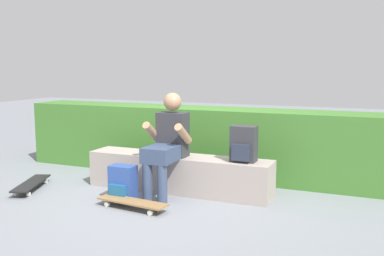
{
  "coord_description": "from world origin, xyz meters",
  "views": [
    {
      "loc": [
        2.2,
        -4.4,
        1.51
      ],
      "look_at": [
        0.14,
        0.41,
        0.76
      ],
      "focal_mm": 41.83,
      "sensor_mm": 36.0,
      "label": 1
    }
  ],
  "objects_px": {
    "skateboard_beside_bench": "(31,184)",
    "skateboard_near_person": "(132,202)",
    "bench_main": "(179,173)",
    "backpack_on_bench": "(244,144)",
    "backpack_on_ground": "(123,184)",
    "person_skater": "(167,141)"
  },
  "relations": [
    {
      "from": "bench_main",
      "to": "skateboard_beside_bench",
      "type": "relative_size",
      "value": 2.76
    },
    {
      "from": "skateboard_beside_bench",
      "to": "backpack_on_bench",
      "type": "bearing_deg",
      "value": 14.53
    },
    {
      "from": "person_skater",
      "to": "skateboard_near_person",
      "type": "xyz_separation_m",
      "value": [
        -0.12,
        -0.6,
        -0.56
      ]
    },
    {
      "from": "person_skater",
      "to": "skateboard_near_person",
      "type": "bearing_deg",
      "value": -101.09
    },
    {
      "from": "bench_main",
      "to": "backpack_on_bench",
      "type": "height_order",
      "value": "backpack_on_bench"
    },
    {
      "from": "backpack_on_ground",
      "to": "bench_main",
      "type": "bearing_deg",
      "value": 56.05
    },
    {
      "from": "person_skater",
      "to": "backpack_on_bench",
      "type": "relative_size",
      "value": 2.96
    },
    {
      "from": "person_skater",
      "to": "backpack_on_bench",
      "type": "distance_m",
      "value": 0.87
    },
    {
      "from": "person_skater",
      "to": "bench_main",
      "type": "bearing_deg",
      "value": 77.86
    },
    {
      "from": "skateboard_beside_bench",
      "to": "backpack_on_ground",
      "type": "relative_size",
      "value": 2.04
    },
    {
      "from": "skateboard_near_person",
      "to": "bench_main",
      "type": "bearing_deg",
      "value": 78.64
    },
    {
      "from": "bench_main",
      "to": "backpack_on_bench",
      "type": "bearing_deg",
      "value": -0.67
    },
    {
      "from": "bench_main",
      "to": "skateboard_near_person",
      "type": "relative_size",
      "value": 2.76
    },
    {
      "from": "bench_main",
      "to": "backpack_on_ground",
      "type": "bearing_deg",
      "value": -123.95
    },
    {
      "from": "skateboard_near_person",
      "to": "skateboard_beside_bench",
      "type": "xyz_separation_m",
      "value": [
        -1.51,
        0.16,
        0.0
      ]
    },
    {
      "from": "backpack_on_bench",
      "to": "backpack_on_ground",
      "type": "bearing_deg",
      "value": -153.85
    },
    {
      "from": "skateboard_near_person",
      "to": "skateboard_beside_bench",
      "type": "height_order",
      "value": "same"
    },
    {
      "from": "backpack_on_bench",
      "to": "backpack_on_ground",
      "type": "distance_m",
      "value": 1.41
    },
    {
      "from": "skateboard_beside_bench",
      "to": "skateboard_near_person",
      "type": "bearing_deg",
      "value": -5.89
    },
    {
      "from": "backpack_on_bench",
      "to": "backpack_on_ground",
      "type": "relative_size",
      "value": 1.0
    },
    {
      "from": "bench_main",
      "to": "skateboard_near_person",
      "type": "bearing_deg",
      "value": -101.36
    },
    {
      "from": "person_skater",
      "to": "backpack_on_ground",
      "type": "height_order",
      "value": "person_skater"
    }
  ]
}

